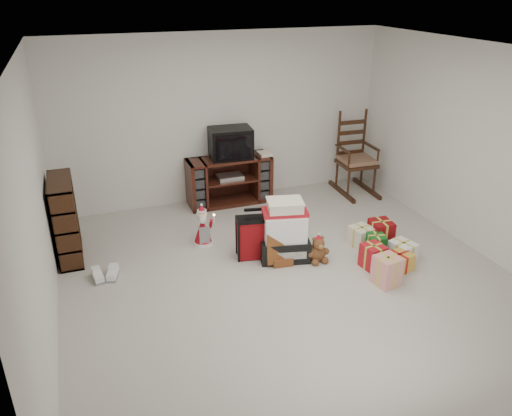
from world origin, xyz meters
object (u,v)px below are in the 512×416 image
Objects in this scene: teddy_bear at (317,250)px; bookshelf at (66,221)px; red_suitcase at (254,237)px; santa_figurine at (279,230)px; gift_pile at (284,233)px; crt_television at (231,143)px; tv_stand at (229,181)px; gift_cluster at (382,250)px; mrs_claus_figurine at (203,229)px; rocking_chair at (354,164)px; sneaker_pair at (105,275)px.

bookshelf is at bearing 157.50° from teddy_bear.
red_suitcase is 0.78m from teddy_bear.
santa_figurine is at bearing 27.63° from red_suitcase.
crt_television reaches higher than gift_pile.
tv_stand is at bearing 93.83° from red_suitcase.
tv_stand reaches higher than gift_cluster.
crt_television is (2.38, 0.90, 0.46)m from bookshelf.
crt_television is (0.04, 0.01, 0.58)m from tv_stand.
santa_figurine is 0.57× the size of gift_cluster.
mrs_claus_figurine is at bearing 142.54° from teddy_bear.
teddy_bear is (0.47, -2.05, -0.22)m from tv_stand.
santa_figurine reaches higher than mrs_claus_figurine.
teddy_bear is at bearing -127.64° from rocking_chair.
red_suitcase is at bearing -47.49° from mrs_claus_figurine.
bookshelf is 1.55× the size of crt_television.
bookshelf is 2.59m from crt_television.
red_suitcase is 1.12× the size of mrs_claus_figurine.
crt_television reaches higher than santa_figurine.
tv_stand is at bearing -155.30° from crt_television.
teddy_bear is (2.82, -1.17, -0.34)m from bookshelf.
gift_pile is at bearing -96.88° from santa_figurine.
santa_figurine is at bearing -141.27° from rocking_chair.
teddy_bear is 0.80m from gift_cluster.
rocking_chair reaches higher than bookshelf.
rocking_chair is at bearing 36.11° from santa_figurine.
rocking_chair is at bearing 44.42° from red_suitcase.
gift_cluster is at bearing -11.85° from red_suitcase.
gift_cluster is (1.44, -0.61, -0.13)m from red_suitcase.
rocking_chair reaches higher than crt_television.
crt_television is at bearing 94.25° from santa_figurine.
teddy_bear reaches higher than sneaker_pair.
crt_television is at bearing 56.71° from mrs_claus_figurine.
gift_cluster is at bearing -30.81° from mrs_claus_figurine.
mrs_claus_figurine is (1.63, -0.25, -0.27)m from bookshelf.
rocking_chair reaches higher than red_suitcase.
mrs_claus_figurine is at bearing 154.45° from gift_pile.
red_suitcase is at bearing 171.94° from gift_pile.
rocking_chair is at bearing -1.36° from crt_television.
teddy_bear is 0.50× the size of santa_figurine.
gift_pile reaches higher than sneaker_pair.
red_suitcase is 0.54× the size of gift_cluster.
gift_pile reaches higher than tv_stand.
gift_pile is at bearing 146.65° from teddy_bear.
gift_cluster is (1.07, -0.72, -0.12)m from santa_figurine.
red_suitcase is (-2.24, -1.47, -0.19)m from rocking_chair.
red_suitcase is 0.95× the size of crt_television.
santa_figurine reaches higher than teddy_bear.
gift_cluster is (3.57, -1.42, -0.35)m from bookshelf.
mrs_claus_figurine is 0.85× the size of crt_television.
santa_figurine is at bearing -84.54° from tv_stand.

